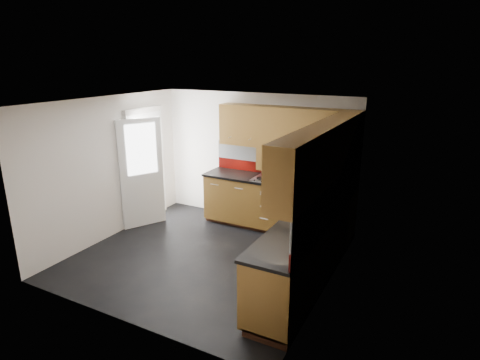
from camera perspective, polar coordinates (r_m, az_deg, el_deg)
The scene contains 14 objects.
room at distance 5.86m, azimuth -5.23°, elevation 2.21°, with size 4.00×3.80×2.64m.
base_cabinets at distance 6.36m, azimuth 6.76°, elevation -6.76°, with size 2.70×3.20×0.95m.
countertop at distance 6.18m, azimuth 6.75°, elevation -2.68°, with size 2.72×3.22×0.04m.
backsplash at distance 6.22m, azimuth 9.50°, elevation 0.15°, with size 2.70×3.20×0.54m.
upper_cabinets at distance 5.95m, azimuth 8.91°, elevation 5.65°, with size 2.50×3.20×0.72m.
extractor_hood at distance 7.12m, azimuth 5.04°, elevation 3.03°, with size 0.60×0.33×0.40m, color #5B3A14.
glass_cabinet at distance 6.08m, azimuth 14.10°, elevation 5.85°, with size 0.32×0.80×0.66m.
back_door at distance 7.61m, azimuth -13.40°, elevation 1.60°, with size 0.42×1.19×2.04m.
gas_hob at distance 7.06m, azimuth 4.45°, elevation 0.18°, with size 0.61×0.53×0.05m.
utensil_pot at distance 7.20m, azimuth 5.28°, elevation 1.15°, with size 0.12×0.12×0.42m.
toaster at distance 7.04m, azimuth 7.64°, elevation 0.61°, with size 0.27×0.22×0.17m.
food_processor at distance 6.33m, azimuth 12.45°, elevation -1.14°, with size 0.16×0.16×0.27m.
paper_towel at distance 5.24m, azimuth 10.72°, elevation -4.98°, with size 0.11×0.11×0.22m, color white.
orange_cloth at distance 6.35m, azimuth 12.93°, elevation -2.22°, with size 0.13×0.11×0.01m, color #E04F18.
Camera 1 is at (3.10, -4.75, 2.98)m, focal length 30.00 mm.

